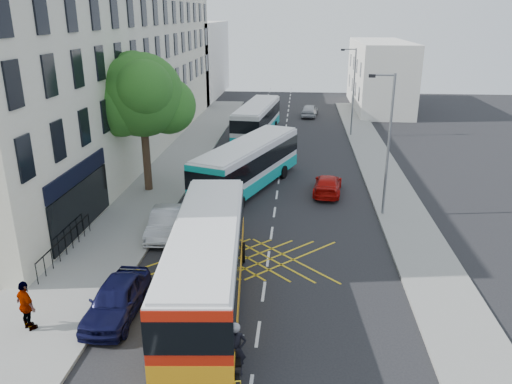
% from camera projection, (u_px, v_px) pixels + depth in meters
% --- Properties ---
extents(ground, '(120.00, 120.00, 0.00)m').
position_uv_depth(ground, '(258.00, 334.00, 18.38)').
color(ground, black).
rests_on(ground, ground).
extents(pavement_left, '(5.00, 70.00, 0.15)m').
position_uv_depth(pavement_left, '(149.00, 190.00, 33.10)').
color(pavement_left, gray).
rests_on(pavement_left, ground).
extents(pavement_right, '(3.00, 70.00, 0.15)m').
position_uv_depth(pavement_right, '(394.00, 197.00, 31.81)').
color(pavement_right, gray).
rests_on(pavement_right, ground).
extents(terrace_main, '(8.30, 45.00, 13.50)m').
position_uv_depth(terrace_main, '(110.00, 71.00, 40.18)').
color(terrace_main, beige).
rests_on(terrace_main, ground).
extents(terrace_far, '(8.00, 20.00, 10.00)m').
position_uv_depth(terrace_far, '(190.00, 60.00, 69.38)').
color(terrace_far, silver).
rests_on(terrace_far, ground).
extents(building_right, '(6.00, 18.00, 8.00)m').
position_uv_depth(building_right, '(379.00, 75.00, 61.14)').
color(building_right, silver).
rests_on(building_right, ground).
extents(street_tree, '(6.30, 5.70, 8.80)m').
position_uv_depth(street_tree, '(141.00, 96.00, 30.97)').
color(street_tree, '#382619').
rests_on(street_tree, pavement_left).
extents(lamp_near, '(1.45, 0.15, 8.00)m').
position_uv_depth(lamp_near, '(387.00, 138.00, 27.57)').
color(lamp_near, slate).
rests_on(lamp_near, pavement_right).
extents(lamp_far, '(1.45, 0.15, 8.00)m').
position_uv_depth(lamp_far, '(353.00, 88.00, 46.32)').
color(lamp_far, slate).
rests_on(lamp_far, pavement_right).
extents(railings, '(0.08, 5.60, 1.14)m').
position_uv_depth(railings, '(66.00, 244.00, 23.89)').
color(railings, black).
rests_on(railings, pavement_left).
extents(bus_near, '(3.66, 11.81, 3.27)m').
position_uv_depth(bus_near, '(207.00, 260.00, 20.18)').
color(bus_near, silver).
rests_on(bus_near, ground).
extents(bus_mid, '(6.39, 11.54, 3.19)m').
position_uv_depth(bus_mid, '(248.00, 165.00, 33.04)').
color(bus_mid, silver).
rests_on(bus_mid, ground).
extents(bus_far, '(3.82, 11.36, 3.13)m').
position_uv_depth(bus_far, '(257.00, 119.00, 47.19)').
color(bus_far, silver).
rests_on(bus_far, ground).
extents(motorbike, '(0.82, 2.31, 2.07)m').
position_uv_depth(motorbike, '(236.00, 352.00, 15.88)').
color(motorbike, black).
rests_on(motorbike, ground).
extents(parked_car_blue, '(1.82, 4.35, 1.47)m').
position_uv_depth(parked_car_blue, '(117.00, 299.00, 19.26)').
color(parked_car_blue, black).
rests_on(parked_car_blue, ground).
extents(parked_car_silver, '(1.70, 4.29, 1.39)m').
position_uv_depth(parked_car_silver, '(166.00, 223.00, 26.39)').
color(parked_car_silver, '#ADB0B5').
rests_on(parked_car_silver, ground).
extents(red_hatchback, '(2.18, 4.39, 1.23)m').
position_uv_depth(red_hatchback, '(328.00, 184.00, 32.50)').
color(red_hatchback, '#B50C07').
rests_on(red_hatchback, ground).
extents(distant_car_grey, '(2.12, 4.59, 1.27)m').
position_uv_depth(distant_car_grey, '(269.00, 104.00, 61.27)').
color(distant_car_grey, '#3D4145').
rests_on(distant_car_grey, ground).
extents(distant_car_silver, '(2.17, 4.32, 1.41)m').
position_uv_depth(distant_car_silver, '(310.00, 110.00, 56.72)').
color(distant_car_silver, '#B4B6BC').
rests_on(distant_car_silver, ground).
extents(pedestrian_far, '(1.22, 1.03, 1.96)m').
position_uv_depth(pedestrian_far, '(26.00, 306.00, 18.11)').
color(pedestrian_far, gray).
rests_on(pedestrian_far, pavement_left).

